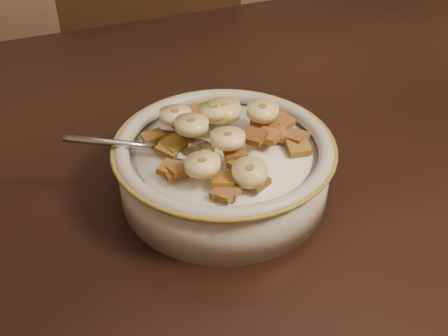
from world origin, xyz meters
name	(u,v)px	position (x,y,z in m)	size (l,w,h in m)	color
table	(331,175)	(0.00, 0.00, 0.73)	(1.40, 0.90, 0.04)	black
chair	(180,115)	(0.02, 0.60, 0.46)	(0.41, 0.41, 0.92)	#382717
cereal_bowl	(224,173)	(-0.13, 0.00, 0.77)	(0.20, 0.20, 0.05)	#B7AEA1
milk	(224,153)	(-0.13, 0.00, 0.80)	(0.17, 0.17, 0.00)	white
spoon	(190,150)	(-0.16, 0.01, 0.80)	(0.04, 0.05, 0.01)	#A2AAB9
cereal_square_0	(183,123)	(-0.15, 0.05, 0.81)	(0.02, 0.02, 0.01)	#94531B
cereal_square_1	(276,134)	(-0.08, -0.01, 0.81)	(0.02, 0.02, 0.01)	#965C2D
cereal_square_2	(175,172)	(-0.18, -0.03, 0.81)	(0.02, 0.02, 0.01)	brown
cereal_square_3	(171,169)	(-0.19, -0.02, 0.81)	(0.02, 0.02, 0.01)	brown
cereal_square_4	(296,137)	(-0.06, -0.02, 0.81)	(0.02, 0.02, 0.01)	brown
cereal_square_5	(179,169)	(-0.18, -0.03, 0.81)	(0.02, 0.02, 0.01)	brown
cereal_square_6	(224,180)	(-0.15, -0.05, 0.81)	(0.02, 0.02, 0.01)	#975F1D
cereal_square_7	(173,144)	(-0.17, 0.01, 0.81)	(0.02, 0.02, 0.01)	brown
cereal_square_8	(267,128)	(-0.08, 0.00, 0.81)	(0.02, 0.02, 0.01)	brown
cereal_square_9	(264,124)	(-0.08, 0.01, 0.81)	(0.02, 0.02, 0.01)	brown
cereal_square_10	(255,182)	(-0.12, -0.07, 0.81)	(0.02, 0.02, 0.01)	brown
cereal_square_11	(209,115)	(-0.12, 0.05, 0.81)	(0.02, 0.02, 0.01)	brown
cereal_square_12	(224,193)	(-0.15, -0.06, 0.80)	(0.02, 0.02, 0.01)	brown
cereal_square_13	(235,153)	(-0.13, -0.03, 0.82)	(0.02, 0.02, 0.01)	brown
cereal_square_14	(167,138)	(-0.17, 0.03, 0.80)	(0.02, 0.02, 0.01)	brown
cereal_square_15	(169,149)	(-0.18, 0.01, 0.81)	(0.02, 0.02, 0.01)	brown
cereal_square_16	(153,137)	(-0.19, 0.04, 0.81)	(0.02, 0.02, 0.01)	#945422
cereal_square_17	(194,112)	(-0.13, 0.06, 0.81)	(0.02, 0.02, 0.01)	#906319
cereal_square_18	(242,165)	(-0.13, -0.05, 0.81)	(0.02, 0.02, 0.01)	#8D5717
cereal_square_19	(189,124)	(-0.15, 0.03, 0.81)	(0.02, 0.02, 0.01)	olive
cereal_square_20	(245,168)	(-0.13, -0.05, 0.81)	(0.02, 0.02, 0.01)	brown
cereal_square_21	(254,136)	(-0.10, -0.02, 0.82)	(0.02, 0.02, 0.01)	brown
cereal_square_22	(225,193)	(-0.15, -0.07, 0.81)	(0.02, 0.02, 0.01)	olive
cereal_square_23	(283,121)	(-0.06, 0.01, 0.81)	(0.02, 0.02, 0.01)	brown
cereal_square_24	(269,136)	(-0.09, -0.01, 0.81)	(0.02, 0.02, 0.01)	#944F1C
cereal_square_25	(299,147)	(-0.06, -0.03, 0.81)	(0.02, 0.02, 0.01)	olive
cereal_square_26	(183,123)	(-0.15, 0.05, 0.80)	(0.02, 0.02, 0.01)	brown
banana_slice_0	(228,138)	(-0.13, -0.02, 0.83)	(0.03, 0.03, 0.01)	#F3D086
banana_slice_1	(203,164)	(-0.16, -0.04, 0.82)	(0.03, 0.03, 0.01)	#FFE093
banana_slice_2	(192,125)	(-0.16, 0.01, 0.83)	(0.03, 0.03, 0.01)	#CEC374
banana_slice_3	(225,108)	(-0.11, 0.04, 0.82)	(0.03, 0.03, 0.01)	#DFCC76
banana_slice_4	(215,111)	(-0.13, 0.02, 0.83)	(0.03, 0.03, 0.01)	tan
banana_slice_5	(175,115)	(-0.16, 0.04, 0.82)	(0.03, 0.03, 0.01)	#F5E3A3
banana_slice_6	(217,113)	(-0.13, 0.02, 0.83)	(0.03, 0.03, 0.01)	#FCEA7B
banana_slice_7	(225,110)	(-0.12, 0.02, 0.83)	(0.03, 0.03, 0.01)	#DBBD69
banana_slice_8	(262,110)	(-0.08, 0.01, 0.82)	(0.03, 0.03, 0.01)	#D0C571
banana_slice_9	(250,172)	(-0.13, -0.06, 0.82)	(0.03, 0.03, 0.01)	#CEBE80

